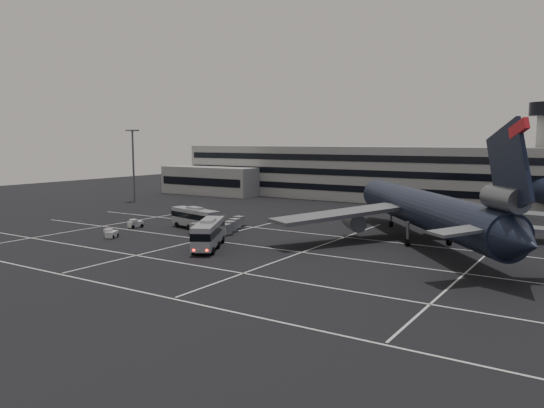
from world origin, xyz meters
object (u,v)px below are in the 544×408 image
(trijet_main, at_px, (425,209))
(bus_far, at_px, (195,217))
(tug_a, at_px, (135,224))
(bus_near, at_px, (209,232))
(uld_cluster, at_px, (218,225))

(trijet_main, relative_size, bus_far, 4.21)
(tug_a, bearing_deg, trijet_main, 27.50)
(trijet_main, relative_size, bus_near, 4.01)
(bus_far, bearing_deg, bus_near, -118.49)
(uld_cluster, bearing_deg, tug_a, -157.08)
(tug_a, distance_m, uld_cluster, 15.49)
(tug_a, relative_size, uld_cluster, 0.21)
(trijet_main, height_order, bus_near, trijet_main)
(bus_far, relative_size, uld_cluster, 0.88)
(trijet_main, distance_m, tug_a, 50.24)
(tug_a, bearing_deg, bus_far, 36.42)
(bus_far, height_order, tug_a, bus_far)
(trijet_main, xyz_separation_m, tug_a, (-48.25, -13.23, -4.55))
(uld_cluster, bearing_deg, trijet_main, 11.95)
(trijet_main, xyz_separation_m, uld_cluster, (-33.99, -7.20, -4.34))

